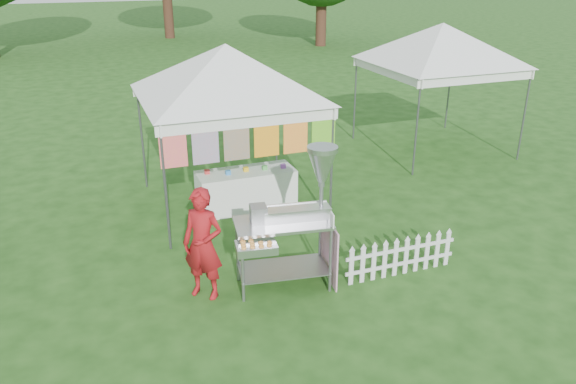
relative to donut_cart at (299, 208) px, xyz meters
name	(u,v)px	position (x,y,z in m)	size (l,w,h in m)	color
ground	(299,298)	(-0.12, -0.35, -1.20)	(120.00, 120.00, 0.00)	#1C4212
canopy_main	(225,44)	(-0.12, 3.14, 1.78)	(4.24, 4.24, 3.45)	#59595E
canopy_right	(443,23)	(5.38, 4.65, 1.79)	(4.24, 4.24, 3.45)	#59595E
donut_cart	(299,208)	(0.00, 0.00, 0.00)	(1.58, 0.98, 2.04)	gray
vendor	(203,244)	(-1.31, 0.19, -0.41)	(0.58, 0.38, 1.59)	maroon
picket_fence	(401,257)	(1.51, -0.29, -0.92)	(1.80, 0.03, 0.56)	silver
display_table	(246,189)	(0.09, 2.85, -0.84)	(1.80, 0.70, 0.73)	white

